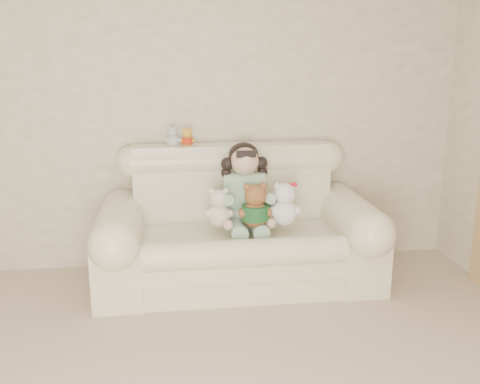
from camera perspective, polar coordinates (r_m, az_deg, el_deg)
name	(u,v)px	position (r m, az deg, el deg)	size (l,w,h in m)	color
wall_back	(184,108)	(4.40, -5.89, 8.73)	(4.50, 4.50, 0.00)	beige
sofa	(238,219)	(4.09, -0.19, -2.86)	(2.10, 0.95, 1.03)	beige
seated_child	(245,185)	(4.11, 0.48, 0.69)	(0.40, 0.49, 0.67)	#337B45
brown_teddy	(255,201)	(3.89, 1.60, -0.98)	(0.25, 0.19, 0.39)	brown
white_cat	(284,199)	(3.96, 4.68, -0.78)	(0.25, 0.19, 0.39)	white
cream_teddy	(219,204)	(3.93, -2.23, -1.25)	(0.22, 0.17, 0.34)	white
yellow_mini_bear	(187,136)	(4.29, -5.56, 5.87)	(0.11, 0.09, 0.18)	yellow
grey_mini_plush	(173,135)	(4.29, -7.05, 5.99)	(0.13, 0.10, 0.20)	silver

